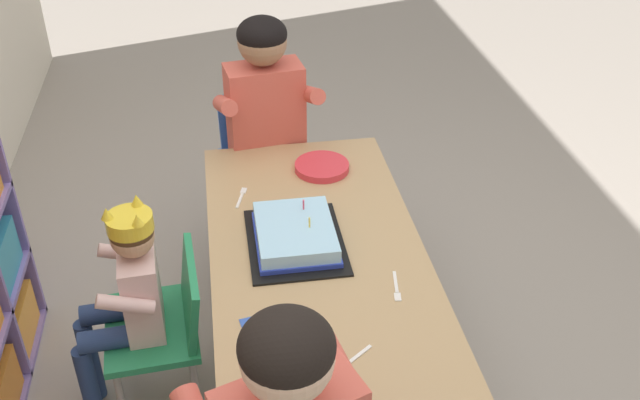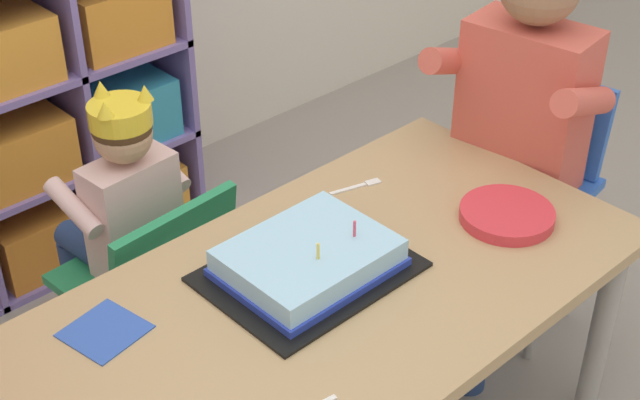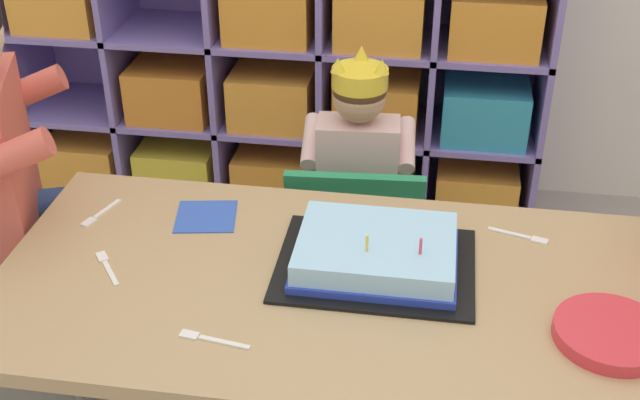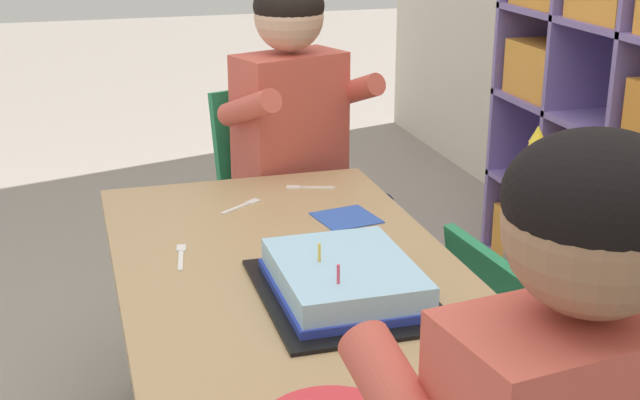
# 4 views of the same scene
# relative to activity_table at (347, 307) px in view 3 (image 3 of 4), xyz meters

# --- Properties ---
(storage_cubby_shelf) EXTENTS (1.75, 0.35, 1.21)m
(storage_cubby_shelf) POSITION_rel_activity_table_xyz_m (-0.36, 1.20, 0.09)
(storage_cubby_shelf) COLOR #7F6BB2
(storage_cubby_shelf) RESTS_ON ground
(activity_table) EXTENTS (1.43, 0.69, 0.54)m
(activity_table) POSITION_rel_activity_table_xyz_m (0.00, 0.00, 0.00)
(activity_table) COLOR tan
(activity_table) RESTS_ON ground
(classroom_chair_blue) EXTENTS (0.39, 0.33, 0.56)m
(classroom_chair_blue) POSITION_rel_activity_table_xyz_m (-0.04, 0.51, -0.14)
(classroom_chair_blue) COLOR #238451
(classroom_chair_blue) RESTS_ON ground
(child_with_crown) EXTENTS (0.31, 0.31, 0.81)m
(child_with_crown) POSITION_rel_activity_table_xyz_m (-0.05, 0.61, 0.01)
(child_with_crown) COLOR beige
(child_with_crown) RESTS_ON ground
(adult_helper_seated) EXTENTS (0.48, 0.46, 1.04)m
(adult_helper_seated) POSITION_rel_activity_table_xyz_m (-0.79, 0.21, 0.16)
(adult_helper_seated) COLOR #D15647
(adult_helper_seated) RESTS_ON ground
(birthday_cake_on_tray) EXTENTS (0.40, 0.31, 0.11)m
(birthday_cake_on_tray) POSITION_rel_activity_table_xyz_m (0.05, 0.07, 0.09)
(birthday_cake_on_tray) COLOR black
(birthday_cake_on_tray) RESTS_ON activity_table
(paper_plate_stack) EXTENTS (0.21, 0.21, 0.03)m
(paper_plate_stack) POSITION_rel_activity_table_xyz_m (0.49, -0.09, 0.07)
(paper_plate_stack) COLOR #DB333D
(paper_plate_stack) RESTS_ON activity_table
(paper_napkin_square) EXTENTS (0.15, 0.15, 0.00)m
(paper_napkin_square) POSITION_rel_activity_table_xyz_m (-0.34, 0.20, 0.06)
(paper_napkin_square) COLOR #3356B7
(paper_napkin_square) RESTS_ON activity_table
(fork_at_table_front_edge) EXTENTS (0.14, 0.04, 0.00)m
(fork_at_table_front_edge) POSITION_rel_activity_table_xyz_m (-0.23, -0.21, 0.06)
(fork_at_table_front_edge) COLOR white
(fork_at_table_front_edge) RESTS_ON activity_table
(fork_beside_plate_stack) EXTENTS (0.05, 0.12, 0.00)m
(fork_beside_plate_stack) POSITION_rel_activity_table_xyz_m (-0.58, 0.17, 0.06)
(fork_beside_plate_stack) COLOR white
(fork_beside_plate_stack) RESTS_ON activity_table
(fork_scattered_mid_table) EXTENTS (0.09, 0.11, 0.00)m
(fork_scattered_mid_table) POSITION_rel_activity_table_xyz_m (-0.49, -0.02, 0.06)
(fork_scattered_mid_table) COLOR white
(fork_scattered_mid_table) RESTS_ON activity_table
(fork_near_cake_tray) EXTENTS (0.13, 0.05, 0.00)m
(fork_near_cake_tray) POSITION_rel_activity_table_xyz_m (0.35, 0.22, 0.06)
(fork_near_cake_tray) COLOR white
(fork_near_cake_tray) RESTS_ON activity_table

